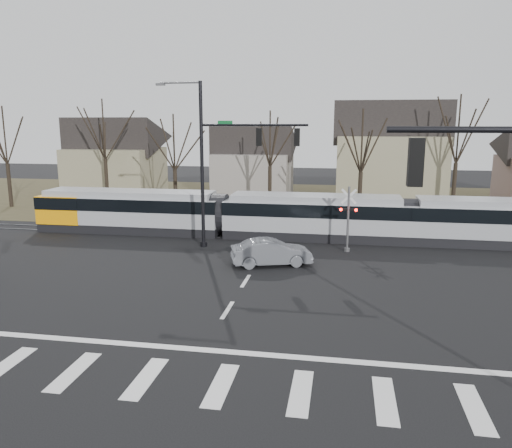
# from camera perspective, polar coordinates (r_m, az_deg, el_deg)

# --- Properties ---
(ground) EXTENTS (140.00, 140.00, 0.00)m
(ground) POSITION_cam_1_polar(r_m,az_deg,el_deg) (19.53, -4.65, -11.89)
(ground) COLOR black
(grass_verge) EXTENTS (140.00, 28.00, 0.01)m
(grass_verge) POSITION_cam_1_polar(r_m,az_deg,el_deg) (50.15, 4.53, 2.60)
(grass_verge) COLOR #38331E
(grass_verge) RESTS_ON ground
(crosswalk) EXTENTS (27.00, 2.60, 0.01)m
(crosswalk) POSITION_cam_1_polar(r_m,az_deg,el_deg) (16.09, -8.37, -17.38)
(crosswalk) COLOR silver
(crosswalk) RESTS_ON ground
(stop_line) EXTENTS (28.00, 0.35, 0.01)m
(stop_line) POSITION_cam_1_polar(r_m,az_deg,el_deg) (17.95, -6.12, -14.09)
(stop_line) COLOR silver
(stop_line) RESTS_ON ground
(lane_dashes) EXTENTS (0.18, 30.00, 0.01)m
(lane_dashes) POSITION_cam_1_polar(r_m,az_deg,el_deg) (34.53, 2.00, -1.45)
(lane_dashes) COLOR silver
(lane_dashes) RESTS_ON ground
(rail_pair) EXTENTS (90.00, 1.52, 0.06)m
(rail_pair) POSITION_cam_1_polar(r_m,az_deg,el_deg) (34.33, 1.95, -1.48)
(rail_pair) COLOR #59595E
(rail_pair) RESTS_ON ground
(tram) EXTENTS (39.23, 2.91, 2.97)m
(tram) POSITION_cam_1_polar(r_m,az_deg,el_deg) (33.95, 6.43, 1.05)
(tram) COLOR gray
(tram) RESTS_ON ground
(sedan) EXTENTS (4.23, 5.35, 1.45)m
(sedan) POSITION_cam_1_polar(r_m,az_deg,el_deg) (27.54, 1.76, -3.25)
(sedan) COLOR slate
(sedan) RESTS_ON ground
(signal_pole_far) EXTENTS (9.28, 0.44, 10.20)m
(signal_pole_far) POSITION_cam_1_polar(r_m,az_deg,el_deg) (30.71, -3.33, 7.68)
(signal_pole_far) COLOR black
(signal_pole_far) RESTS_ON ground
(rail_crossing_signal) EXTENTS (1.08, 0.36, 4.00)m
(rail_crossing_signal) POSITION_cam_1_polar(r_m,az_deg,el_deg) (30.69, 10.47, 0.31)
(rail_crossing_signal) COLOR #59595B
(rail_crossing_signal) RESTS_ON ground
(tree_row) EXTENTS (59.20, 7.20, 10.00)m
(tree_row) POSITION_cam_1_polar(r_m,az_deg,el_deg) (43.50, 6.52, 7.82)
(tree_row) COLOR black
(tree_row) RESTS_ON ground
(house_a) EXTENTS (9.72, 8.64, 8.60)m
(house_a) POSITION_cam_1_polar(r_m,az_deg,el_deg) (57.02, -15.82, 7.79)
(house_a) COLOR gray
(house_a) RESTS_ON ground
(house_b) EXTENTS (8.64, 7.56, 7.65)m
(house_b) POSITION_cam_1_polar(r_m,az_deg,el_deg) (54.32, -0.30, 7.53)
(house_b) COLOR gray
(house_b) RESTS_ON ground
(house_c) EXTENTS (10.80, 8.64, 10.10)m
(house_c) POSITION_cam_1_polar(r_m,az_deg,el_deg) (50.59, 15.04, 8.28)
(house_c) COLOR gray
(house_c) RESTS_ON ground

